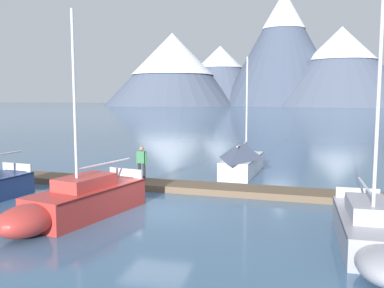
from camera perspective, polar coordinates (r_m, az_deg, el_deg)
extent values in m
plane|color=#426689|center=(16.50, -4.88, -9.16)|extent=(700.00, 700.00, 0.00)
cone|color=#4C566B|center=(247.34, -2.69, 10.08)|extent=(78.84, 78.84, 41.58)
cone|color=white|center=(248.08, -2.70, 12.12)|extent=(47.82, 47.82, 24.02)
cone|color=#4C566B|center=(262.15, 3.83, 9.26)|extent=(72.74, 72.74, 36.06)
cone|color=white|center=(262.99, 3.85, 11.73)|extent=(28.47, 28.47, 13.44)
cone|color=#424C60|center=(247.02, 12.30, 12.53)|extent=(69.75, 69.75, 63.68)
cone|color=white|center=(250.29, 12.42, 17.38)|extent=(24.29, 24.29, 21.12)
cone|color=#4C566B|center=(240.26, 19.61, 9.88)|extent=(82.23, 82.23, 41.91)
cone|color=white|center=(241.39, 19.71, 12.74)|extent=(36.84, 36.84, 17.88)
cube|color=brown|center=(20.19, -1.32, -5.83)|extent=(20.52, 3.13, 0.30)
cylinder|color=#38383D|center=(19.52, -2.01, -6.35)|extent=(19.60, 1.57, 0.24)
cylinder|color=#38383D|center=(20.88, -0.67, -5.51)|extent=(19.60, 1.57, 0.24)
cube|color=black|center=(25.27, -23.74, -3.91)|extent=(0.28, 1.83, 0.27)
cube|color=silver|center=(21.32, -22.71, -2.90)|extent=(1.66, 0.33, 0.36)
cube|color=#B2332D|center=(16.32, -14.01, -7.58)|extent=(3.00, 5.20, 1.06)
ellipsoid|color=#B2332D|center=(14.43, -21.64, -9.67)|extent=(2.04, 2.46, 1.01)
cube|color=#501614|center=(16.21, -14.06, -5.89)|extent=(3.02, 5.11, 0.06)
cylinder|color=silver|center=(15.47, -15.71, 5.60)|extent=(0.10, 0.10, 6.41)
cylinder|color=silver|center=(16.84, -11.76, -2.63)|extent=(0.88, 3.07, 0.08)
cube|color=#C03A35|center=(16.07, -14.38, -5.04)|extent=(1.79, 2.45, 0.45)
cube|color=silver|center=(17.96, -9.00, -3.88)|extent=(1.61, 0.51, 0.36)
cube|color=white|center=(24.63, 6.91, -2.87)|extent=(2.06, 5.70, 0.98)
ellipsoid|color=white|center=(27.68, 8.15, -1.88)|extent=(1.52, 1.99, 0.93)
cube|color=slate|center=(24.57, 6.92, -1.84)|extent=(2.09, 5.60, 0.06)
cylinder|color=silver|center=(25.34, 7.46, 5.11)|extent=(0.10, 0.10, 5.83)
cylinder|color=silver|center=(24.15, 6.80, -0.03)|extent=(0.30, 2.70, 0.08)
pyramid|color=#4C5670|center=(24.09, 6.75, -0.77)|extent=(2.22, 4.61, 0.94)
cube|color=#93939E|center=(13.89, 22.73, -10.73)|extent=(1.68, 4.77, 0.88)
cube|color=#424247|center=(13.78, 22.80, -9.14)|extent=(1.72, 4.67, 0.06)
cylinder|color=silver|center=(12.53, 24.13, 7.58)|extent=(0.10, 0.10, 7.82)
cylinder|color=silver|center=(14.23, 22.55, -5.38)|extent=(0.12, 2.92, 0.08)
cube|color=#A0A0AB|center=(13.60, 22.93, -8.11)|extent=(1.16, 2.15, 0.49)
cube|color=silver|center=(15.94, 21.61, -6.22)|extent=(1.45, 0.12, 0.36)
cylinder|color=#232328|center=(21.06, -6.54, -3.76)|extent=(0.14, 0.14, 0.86)
cylinder|color=#232328|center=(21.17, -7.18, -3.72)|extent=(0.14, 0.14, 0.86)
cube|color=#387A4C|center=(21.00, -6.89, -1.78)|extent=(0.40, 0.26, 0.60)
sphere|color=#A37556|center=(20.94, -6.90, -0.64)|extent=(0.22, 0.22, 0.22)
cylinder|color=#387A4C|center=(20.90, -6.27, -2.00)|extent=(0.09, 0.09, 0.62)
cylinder|color=#387A4C|center=(21.12, -7.49, -1.93)|extent=(0.09, 0.09, 0.62)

